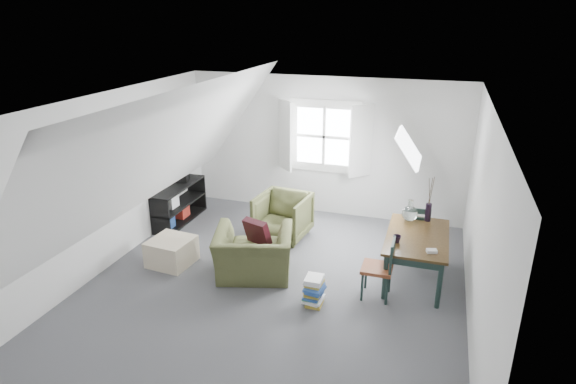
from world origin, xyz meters
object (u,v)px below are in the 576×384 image
(armchair_near, at_px, (254,275))
(media_shelf, at_px, (176,206))
(ottoman, at_px, (172,251))
(dining_table, at_px, (417,242))
(dining_chair_far, at_px, (417,230))
(dining_chair_near, at_px, (380,267))
(armchair_far, at_px, (283,237))
(magazine_stack, at_px, (314,291))

(armchair_near, height_order, media_shelf, media_shelf)
(ottoman, distance_m, dining_table, 3.54)
(dining_chair_far, height_order, dining_chair_near, dining_chair_far)
(armchair_far, relative_size, magazine_stack, 2.19)
(armchair_far, relative_size, dining_chair_near, 0.99)
(dining_table, relative_size, media_shelf, 1.04)
(ottoman, height_order, magazine_stack, ottoman)
(armchair_near, relative_size, dining_chair_far, 1.23)
(armchair_far, relative_size, dining_chair_far, 0.96)
(ottoman, relative_size, dining_table, 0.43)
(armchair_far, height_order, dining_table, dining_table)
(ottoman, relative_size, media_shelf, 0.45)
(dining_chair_far, xyz_separation_m, dining_chair_near, (-0.38, -1.29, -0.01))
(dining_chair_far, distance_m, media_shelf, 4.13)
(dining_chair_near, xyz_separation_m, magazine_stack, (-0.76, -0.42, -0.24))
(armchair_near, relative_size, magazine_stack, 2.82)
(armchair_near, height_order, ottoman, ottoman)
(armchair_far, distance_m, dining_chair_far, 2.19)
(magazine_stack, bearing_deg, dining_chair_far, 56.25)
(ottoman, height_order, dining_chair_far, dining_chair_far)
(armchair_near, distance_m, dining_chair_near, 1.81)
(armchair_far, bearing_deg, dining_table, -12.37)
(dining_table, bearing_deg, magazine_stack, -141.16)
(media_shelf, height_order, magazine_stack, media_shelf)
(armchair_near, height_order, armchair_far, armchair_far)
(armchair_near, height_order, magazine_stack, magazine_stack)
(ottoman, xyz_separation_m, dining_chair_far, (3.43, 1.32, 0.25))
(armchair_far, height_order, magazine_stack, same)
(dining_table, bearing_deg, armchair_near, -166.89)
(armchair_far, xyz_separation_m, dining_chair_near, (1.76, -1.32, 0.43))
(armchair_near, relative_size, ottoman, 1.80)
(armchair_far, bearing_deg, armchair_near, -83.34)
(dining_chair_near, bearing_deg, media_shelf, -97.36)
(armchair_near, bearing_deg, magazine_stack, 140.62)
(dining_table, bearing_deg, media_shelf, 168.09)
(dining_table, height_order, media_shelf, dining_table)
(media_shelf, relative_size, magazine_stack, 3.51)
(armchair_near, distance_m, dining_table, 2.32)
(ottoman, distance_m, dining_chair_near, 3.05)
(armchair_far, distance_m, dining_table, 2.37)
(ottoman, height_order, dining_table, dining_table)
(armchair_near, relative_size, armchair_far, 1.29)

